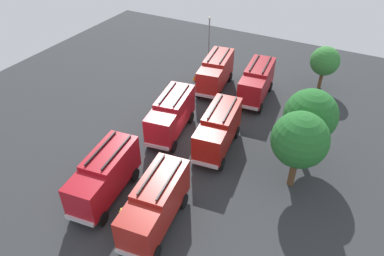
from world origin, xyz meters
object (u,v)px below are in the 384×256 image
Objects in this scene: fire_truck_1 at (171,114)px; fire_truck_3 at (257,81)px; fire_truck_4 at (218,129)px; tree_1 at (310,116)px; firefighter_0 at (123,216)px; tree_0 at (325,61)px; fire_truck_0 at (216,71)px; fire_truck_2 at (105,175)px; traffic_cone_1 at (195,78)px; fire_truck_5 at (155,203)px; tree_2 at (300,140)px; lamppost at (209,36)px; traffic_cone_0 at (211,126)px.

fire_truck_1 is 11.11m from fire_truck_3.
tree_1 reaches higher than fire_truck_4.
tree_0 reaches higher than firefighter_0.
tree_0 is (-5.77, 10.80, 1.26)m from fire_truck_0.
firefighter_0 is (1.82, 2.95, -1.21)m from fire_truck_2.
fire_truck_4 reaches higher than traffic_cone_1.
tree_2 is at bearing 131.80° from fire_truck_5.
fire_truck_0 is at bearing -133.34° from tree_2.
fire_truck_3 is at bearing 143.97° from fire_truck_1.
tree_1 is at bearing 49.15° from lamppost.
tree_1 reaches higher than firefighter_0.
traffic_cone_0 is 15.39m from lamppost.
fire_truck_2 reaches higher than traffic_cone_0.
traffic_cone_1 is at bearing -119.18° from tree_1.
fire_truck_2 is at bearing -35.93° from fire_truck_4.
firefighter_0 is at bearing 4.18° from fire_truck_1.
fire_truck_0 is 4.43× the size of firefighter_0.
lamppost is at bearing -169.16° from fire_truck_5.
fire_truck_1 is 1.22× the size of lamppost.
lamppost is at bearing -158.55° from fire_truck_4.
tree_1 is 20.86m from lamppost.
firefighter_0 is 2.62× the size of traffic_cone_1.
fire_truck_5 is 26.58m from tree_0.
fire_truck_2 and fire_truck_5 have the same top height.
fire_truck_2 is 20.26m from traffic_cone_1.
fire_truck_1 is 4.97m from fire_truck_4.
tree_2 is 10.68m from traffic_cone_0.
fire_truck_3 is 8.18m from traffic_cone_1.
tree_2 is at bearing 115.24° from fire_truck_2.
tree_0 is at bearing 150.25° from traffic_cone_0.
fire_truck_5 reaches higher than firefighter_0.
tree_2 reaches higher than lamppost.
fire_truck_0 is 1.01× the size of fire_truck_5.
tree_1 reaches higher than fire_truck_1.
fire_truck_5 is at bearing -61.27° from firefighter_0.
tree_0 reaches higher than fire_truck_1.
fire_truck_0 is at bearing -61.88° from tree_0.
tree_0 reaches higher than fire_truck_0.
fire_truck_4 is at bearing -6.09° from fire_truck_3.
fire_truck_0 is at bearing -161.00° from fire_truck_4.
tree_0 reaches higher than fire_truck_2.
fire_truck_4 is 7.93m from tree_1.
lamppost reaches higher than fire_truck_0.
tree_0 is 15.09m from traffic_cone_1.
fire_truck_2 is at bearing 55.94° from firefighter_0.
traffic_cone_1 is (-0.55, -3.01, -1.83)m from fire_truck_0.
fire_truck_4 is at bearing -13.73° from firefighter_0.
traffic_cone_0 is at bearing 26.58° from lamppost.
fire_truck_0 is at bearing -158.23° from traffic_cone_0.
fire_truck_5 is 1.21× the size of lamppost.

